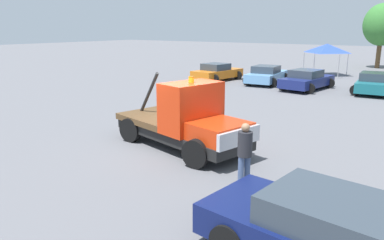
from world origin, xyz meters
TOP-DOWN VIEW (x-y plane):
  - ground_plane at (0.00, 0.00)m, footprint 160.00×160.00m
  - tow_truck at (0.33, -0.08)m, footprint 5.66×3.03m
  - foreground_car at (6.32, -3.95)m, footprint 5.18×2.50m
  - person_near_truck at (3.33, -1.65)m, footprint 0.38×0.38m
  - parked_car_orange at (-7.68, 15.04)m, footprint 2.83×4.50m
  - parked_car_skyblue at (-3.82, 15.68)m, footprint 2.80×4.71m
  - parked_car_navy at (-0.52, 14.78)m, footprint 2.88×4.73m
  - parked_car_teal at (3.46, 15.70)m, footprint 2.68×4.46m
  - canopy_tent_blue at (-1.70, 23.18)m, footprint 2.97×2.97m
  - tree_left at (0.93, 32.21)m, footprint 3.57×3.57m
  - traffic_cone at (-1.89, 2.76)m, footprint 0.40×0.40m

SIDE VIEW (x-z plane):
  - ground_plane at x=0.00m, z-range 0.00..0.00m
  - traffic_cone at x=-1.89m, z-range -0.02..0.53m
  - parked_car_teal at x=3.46m, z-range -0.02..1.32m
  - parked_car_orange at x=-7.68m, z-range -0.02..1.32m
  - parked_car_skyblue at x=-3.82m, z-range -0.02..1.32m
  - parked_car_navy at x=-0.52m, z-range -0.02..1.32m
  - foreground_car at x=6.32m, z-range -0.02..1.32m
  - tow_truck at x=0.33m, z-range -0.30..2.24m
  - person_near_truck at x=3.33m, z-range 0.13..1.84m
  - canopy_tent_blue at x=-1.70m, z-range 0.96..3.64m
  - tree_left at x=0.93m, z-range 1.09..7.46m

